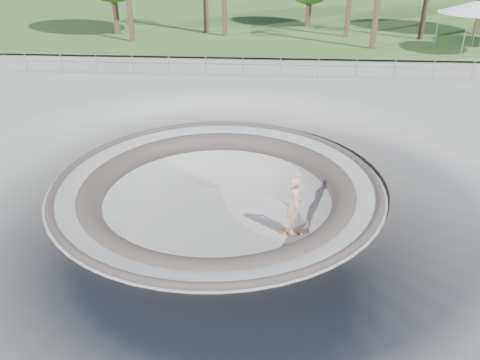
{
  "coord_description": "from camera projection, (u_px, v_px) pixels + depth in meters",
  "views": [
    {
      "loc": [
        1.64,
        -12.93,
        6.9
      ],
      "look_at": [
        0.69,
        0.31,
        -0.1
      ],
      "focal_mm": 35.0,
      "sensor_mm": 36.0,
      "label": 1
    }
  ],
  "objects": [
    {
      "name": "distant_hills",
      "position": [
        289.0,
        42.0,
        68.21
      ],
      "size": [
        103.2,
        45.0,
        28.6
      ],
      "color": "brown",
      "rests_on": "ground"
    },
    {
      "name": "safety_railing",
      "position": [
        243.0,
        65.0,
        25.0
      ],
      "size": [
        25.0,
        0.06,
        1.03
      ],
      "color": "gray",
      "rests_on": "ground"
    },
    {
      "name": "canopy_white",
      "position": [
        476.0,
        7.0,
        28.36
      ],
      "size": [
        5.84,
        5.84,
        3.06
      ],
      "color": "gray",
      "rests_on": "ground"
    },
    {
      "name": "grass_strip",
      "position": [
        258.0,
        13.0,
        44.63
      ],
      "size": [
        180.0,
        36.0,
        0.12
      ],
      "color": "#395722",
      "rests_on": "ground"
    },
    {
      "name": "skate_bowl",
      "position": [
        219.0,
        229.0,
        15.59
      ],
      "size": [
        14.0,
        14.0,
        4.1
      ],
      "color": "gray",
      "rests_on": "ground"
    },
    {
      "name": "skater",
      "position": [
        295.0,
        205.0,
        15.03
      ],
      "size": [
        0.5,
        0.74,
        1.99
      ],
      "primitive_type": "imported",
      "rotation": [
        0.0,
        0.0,
        1.6
      ],
      "color": "#D9A28C",
      "rests_on": "skateboard"
    },
    {
      "name": "ground",
      "position": [
        217.0,
        181.0,
        14.73
      ],
      "size": [
        180.0,
        180.0,
        0.0
      ],
      "primitive_type": "plane",
      "color": "gray",
      "rests_on": "ground"
    },
    {
      "name": "skateboard",
      "position": [
        293.0,
        231.0,
        15.5
      ],
      "size": [
        0.82,
        0.23,
        0.09
      ],
      "color": "#98683C",
      "rests_on": "ground"
    }
  ]
}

